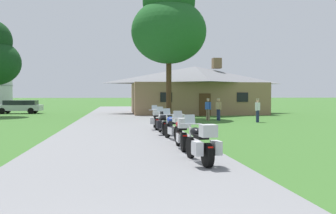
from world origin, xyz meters
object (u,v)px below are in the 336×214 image
at_px(parked_silver_suv_far_left, 20,106).
at_px(motorcycle_black_nearest_to_camera, 201,144).
at_px(tree_by_lodge_front, 169,23).
at_px(motorcycle_blue_third_in_row, 173,127).
at_px(bystander_tan_shirt_near_lodge, 218,108).
at_px(motorcycle_silver_fourth_in_row, 163,123).
at_px(motorcycle_red_second_in_row, 181,133).
at_px(motorcycle_blue_farthest_in_row, 156,119).
at_px(bystander_blue_shirt_beside_signpost, 208,108).
at_px(bystander_white_shirt_by_tree, 258,109).

bearing_deg(parked_silver_suv_far_left, motorcycle_black_nearest_to_camera, -155.63).
bearing_deg(tree_by_lodge_front, motorcycle_black_nearest_to_camera, -95.38).
distance_m(motorcycle_blue_third_in_row, parked_silver_suv_far_left, 27.83).
relative_size(motorcycle_blue_third_in_row, tree_by_lodge_front, 0.17).
relative_size(bystander_tan_shirt_near_lodge, tree_by_lodge_front, 0.14).
height_order(motorcycle_silver_fourth_in_row, tree_by_lodge_front, tree_by_lodge_front).
relative_size(motorcycle_red_second_in_row, tree_by_lodge_front, 0.18).
distance_m(motorcycle_black_nearest_to_camera, motorcycle_blue_farthest_in_row, 10.26).
height_order(motorcycle_blue_farthest_in_row, bystander_blue_shirt_beside_signpost, bystander_blue_shirt_beside_signpost).
distance_m(bystander_blue_shirt_beside_signpost, bystander_white_shirt_by_tree, 3.85).
bearing_deg(motorcycle_black_nearest_to_camera, motorcycle_blue_farthest_in_row, 84.48).
bearing_deg(motorcycle_blue_third_in_row, motorcycle_black_nearest_to_camera, -100.30).
relative_size(motorcycle_red_second_in_row, parked_silver_suv_far_left, 0.45).
bearing_deg(parked_silver_suv_far_left, motorcycle_blue_third_in_row, -151.39).
xyz_separation_m(motorcycle_blue_third_in_row, bystander_tan_shirt_near_lodge, (5.29, 11.85, 0.33)).
bearing_deg(tree_by_lodge_front, parked_silver_suv_far_left, 144.54).
xyz_separation_m(motorcycle_black_nearest_to_camera, parked_silver_suv_far_left, (-12.58, 30.05, 0.17)).
height_order(bystander_tan_shirt_near_lodge, bystander_white_shirt_by_tree, same).
distance_m(motorcycle_black_nearest_to_camera, bystander_white_shirt_by_tree, 16.82).
bearing_deg(motorcycle_silver_fourth_in_row, parked_silver_suv_far_left, 117.15).
height_order(motorcycle_black_nearest_to_camera, parked_silver_suv_far_left, parked_silver_suv_far_left).
distance_m(motorcycle_blue_third_in_row, bystander_tan_shirt_near_lodge, 12.98).
bearing_deg(motorcycle_blue_third_in_row, bystander_tan_shirt_near_lodge, 56.04).
xyz_separation_m(motorcycle_silver_fourth_in_row, bystander_blue_shirt_beside_signpost, (4.67, 9.70, 0.34)).
height_order(motorcycle_silver_fourth_in_row, motorcycle_blue_farthest_in_row, same).
bearing_deg(motorcycle_black_nearest_to_camera, motorcycle_silver_fourth_in_row, 84.29).
relative_size(motorcycle_silver_fourth_in_row, bystander_tan_shirt_near_lodge, 1.24).
height_order(motorcycle_blue_third_in_row, tree_by_lodge_front, tree_by_lodge_front).
xyz_separation_m(motorcycle_black_nearest_to_camera, motorcycle_red_second_in_row, (-0.07, 2.73, 0.01)).
bearing_deg(motorcycle_red_second_in_row, motorcycle_blue_third_in_row, 88.93).
bearing_deg(motorcycle_blue_third_in_row, bystander_blue_shirt_beside_signpost, 59.58).
distance_m(motorcycle_blue_third_in_row, motorcycle_silver_fourth_in_row, 2.43).
bearing_deg(motorcycle_silver_fourth_in_row, motorcycle_blue_farthest_in_row, 89.60).
bearing_deg(motorcycle_blue_farthest_in_row, motorcycle_red_second_in_row, -88.32).
relative_size(motorcycle_black_nearest_to_camera, bystander_blue_shirt_beside_signpost, 1.24).
distance_m(motorcycle_black_nearest_to_camera, tree_by_lodge_front, 21.14).
distance_m(motorcycle_red_second_in_row, bystander_blue_shirt_beside_signpost, 15.35).
bearing_deg(motorcycle_blue_farthest_in_row, motorcycle_black_nearest_to_camera, -88.16).
bearing_deg(bystander_tan_shirt_near_lodge, bystander_blue_shirt_beside_signpost, 37.88).
height_order(bystander_white_shirt_by_tree, tree_by_lodge_front, tree_by_lodge_front).
bearing_deg(motorcycle_black_nearest_to_camera, motorcycle_red_second_in_row, 84.91).
height_order(motorcycle_blue_farthest_in_row, bystander_white_shirt_by_tree, bystander_white_shirt_by_tree).
distance_m(motorcycle_black_nearest_to_camera, bystander_tan_shirt_near_lodge, 17.91).
height_order(bystander_tan_shirt_near_lodge, tree_by_lodge_front, tree_by_lodge_front).
relative_size(bystander_blue_shirt_beside_signpost, parked_silver_suv_far_left, 0.36).
xyz_separation_m(motorcycle_blue_farthest_in_row, parked_silver_suv_far_left, (-12.40, 19.80, 0.17)).
xyz_separation_m(motorcycle_blue_third_in_row, motorcycle_silver_fourth_in_row, (-0.14, 2.42, -0.01)).
height_order(motorcycle_blue_farthest_in_row, tree_by_lodge_front, tree_by_lodge_front).
bearing_deg(bystander_blue_shirt_beside_signpost, motorcycle_silver_fourth_in_row, 116.10).
relative_size(motorcycle_blue_farthest_in_row, parked_silver_suv_far_left, 0.45).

